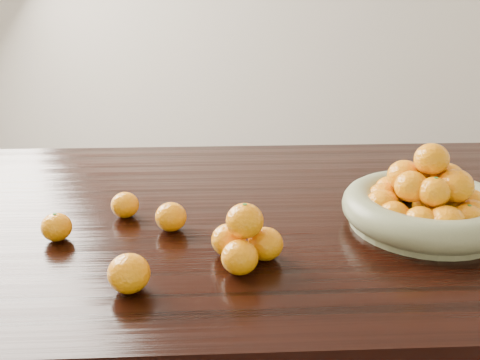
{
  "coord_description": "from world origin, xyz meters",
  "views": [
    {
      "loc": [
        -0.07,
        -1.12,
        1.24
      ],
      "look_at": [
        -0.02,
        -0.02,
        0.83
      ],
      "focal_mm": 40.0,
      "sensor_mm": 36.0,
      "label": 1
    }
  ],
  "objects_px": {
    "fruit_bowl": "(426,205)",
    "dining_table": "(249,245)",
    "orange_pyramid": "(245,240)",
    "loose_orange_0": "(56,227)"
  },
  "relations": [
    {
      "from": "fruit_bowl",
      "to": "orange_pyramid",
      "type": "xyz_separation_m",
      "value": [
        -0.39,
        -0.14,
        -0.0
      ]
    },
    {
      "from": "fruit_bowl",
      "to": "dining_table",
      "type": "bearing_deg",
      "value": 164.55
    },
    {
      "from": "fruit_bowl",
      "to": "loose_orange_0",
      "type": "height_order",
      "value": "fruit_bowl"
    },
    {
      "from": "dining_table",
      "to": "loose_orange_0",
      "type": "xyz_separation_m",
      "value": [
        -0.39,
        -0.13,
        0.12
      ]
    },
    {
      "from": "orange_pyramid",
      "to": "loose_orange_0",
      "type": "distance_m",
      "value": 0.39
    },
    {
      "from": "fruit_bowl",
      "to": "loose_orange_0",
      "type": "bearing_deg",
      "value": -177.6
    },
    {
      "from": "fruit_bowl",
      "to": "orange_pyramid",
      "type": "relative_size",
      "value": 2.59
    },
    {
      "from": "dining_table",
      "to": "orange_pyramid",
      "type": "distance_m",
      "value": 0.28
    },
    {
      "from": "fruit_bowl",
      "to": "loose_orange_0",
      "type": "xyz_separation_m",
      "value": [
        -0.76,
        -0.03,
        -0.02
      ]
    },
    {
      "from": "orange_pyramid",
      "to": "fruit_bowl",
      "type": "bearing_deg",
      "value": 19.62
    }
  ]
}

